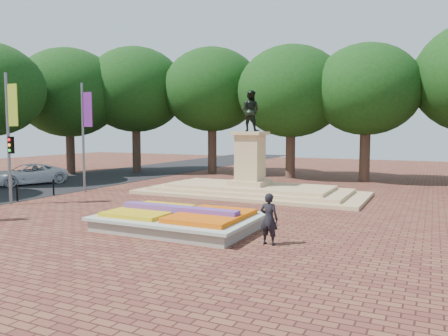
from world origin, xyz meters
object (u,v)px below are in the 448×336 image
Objects in this scene: flower_bed at (180,219)px; van at (27,174)px; monument at (250,180)px; pedestrian at (269,219)px.

van reaches higher than flower_bed.
monument reaches higher than van.
pedestrian is at bearing -0.27° from van.
van is 2.97× the size of pedestrian.
monument reaches higher than pedestrian.
van is (-17.63, 7.46, 0.37)m from flower_bed.
monument is 7.68× the size of pedestrian.
flower_bed is at bearing -2.39° from van.
monument is 16.80m from van.
monument is 11.97m from pedestrian.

